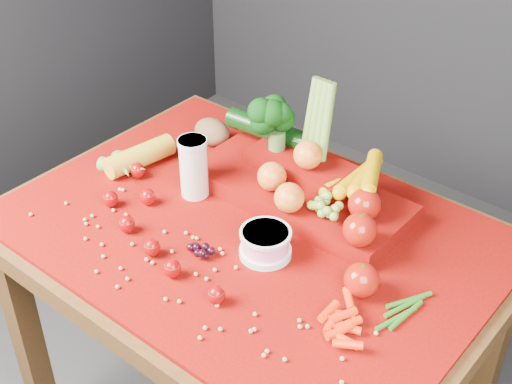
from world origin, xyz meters
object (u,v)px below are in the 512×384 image
Objects in this scene: yogurt_bowl at (265,242)px; produce_mound at (306,182)px; milk_glass at (194,165)px; table at (250,265)px.

produce_mound is (-0.05, 0.20, 0.03)m from yogurt_bowl.
yogurt_bowl is (0.27, -0.07, -0.05)m from milk_glass.
milk_glass reaches higher than yogurt_bowl.
produce_mound reaches higher than table.
yogurt_bowl is 0.21m from produce_mound.
yogurt_bowl is at bearing -30.10° from table.
produce_mound is at bearing 77.63° from table.
milk_glass is (-0.19, 0.02, 0.19)m from table.
table is at bearing -102.37° from produce_mound.
table is 1.85× the size of produce_mound.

